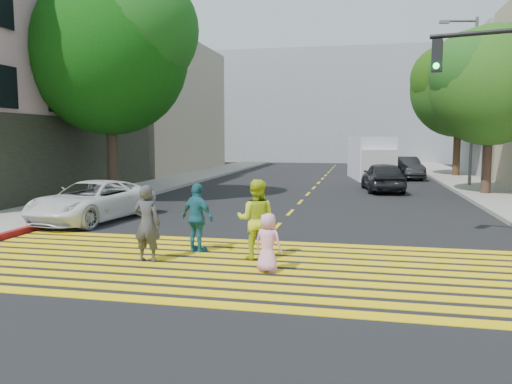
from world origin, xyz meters
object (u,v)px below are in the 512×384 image
(pedestrian_man, at_px, (147,223))
(white_sedan, at_px, (92,201))
(pedestrian_woman, at_px, (256,219))
(tree_right_near, at_px, (492,79))
(pedestrian_extra, at_px, (197,218))
(dark_car_near, at_px, (383,177))
(tree_left, at_px, (111,47))
(silver_car, at_px, (374,165))
(white_van, at_px, (371,159))
(dark_car_parked, at_px, (405,168))
(pedestrian_child, at_px, (268,243))
(tree_right_far, at_px, (461,84))

(pedestrian_man, relative_size, white_sedan, 0.36)
(pedestrian_woman, bearing_deg, tree_right_near, -123.17)
(tree_right_near, xyz_separation_m, pedestrian_extra, (-9.48, -13.55, -4.51))
(tree_right_near, height_order, dark_car_near, tree_right_near)
(tree_left, relative_size, dark_car_near, 2.20)
(silver_car, relative_size, white_van, 0.79)
(pedestrian_extra, distance_m, dark_car_parked, 23.65)
(tree_right_near, height_order, white_sedan, tree_right_near)
(pedestrian_extra, relative_size, dark_car_near, 0.38)
(pedestrian_man, height_order, pedestrian_woman, pedestrian_woman)
(dark_car_near, relative_size, dark_car_parked, 1.00)
(pedestrian_extra, distance_m, white_sedan, 5.93)
(white_sedan, bearing_deg, pedestrian_woman, -22.52)
(tree_left, relative_size, white_sedan, 2.05)
(dark_car_near, height_order, dark_car_parked, dark_car_near)
(pedestrian_woman, distance_m, dark_car_parked, 23.67)
(dark_car_near, bearing_deg, pedestrian_child, 73.08)
(dark_car_parked, relative_size, white_van, 0.72)
(white_sedan, xyz_separation_m, white_van, (9.17, 18.43, 0.65))
(pedestrian_woman, distance_m, white_van, 22.51)
(tree_right_near, relative_size, tree_right_far, 0.86)
(pedestrian_woman, relative_size, dark_car_near, 0.41)
(pedestrian_child, height_order, silver_car, silver_car)
(tree_right_near, distance_m, dark_car_near, 6.61)
(pedestrian_child, relative_size, dark_car_parked, 0.28)
(pedestrian_child, height_order, dark_car_near, dark_car_near)
(white_sedan, height_order, white_van, white_van)
(tree_right_near, height_order, tree_right_far, tree_right_far)
(pedestrian_woman, height_order, white_van, white_van)
(pedestrian_man, distance_m, pedestrian_woman, 2.40)
(dark_car_near, height_order, silver_car, dark_car_near)
(tree_left, height_order, dark_car_near, tree_left)
(tree_left, xyz_separation_m, dark_car_near, (11.55, 5.86, -5.77))
(tree_right_near, height_order, dark_car_parked, tree_right_near)
(tree_left, height_order, pedestrian_extra, tree_left)
(dark_car_near, relative_size, white_van, 0.72)
(tree_right_far, xyz_separation_m, white_van, (-5.71, -2.72, -4.92))
(white_van, bearing_deg, tree_left, -139.56)
(tree_left, xyz_separation_m, pedestrian_child, (8.68, -10.16, -5.91))
(pedestrian_man, distance_m, white_sedan, 6.13)
(pedestrian_child, bearing_deg, pedestrian_extra, -18.24)
(pedestrian_extra, relative_size, silver_car, 0.34)
(tree_right_near, relative_size, dark_car_parked, 1.80)
(white_van, bearing_deg, silver_car, 76.64)
(pedestrian_extra, xyz_separation_m, white_sedan, (-4.79, 3.50, -0.17))
(tree_right_near, distance_m, pedestrian_man, 18.46)
(tree_left, height_order, pedestrian_woman, tree_left)
(pedestrian_extra, height_order, silver_car, pedestrian_extra)
(pedestrian_man, bearing_deg, pedestrian_woman, -158.94)
(pedestrian_woman, xyz_separation_m, silver_car, (3.14, 26.28, -0.20))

